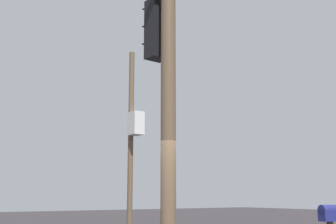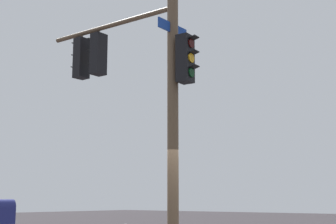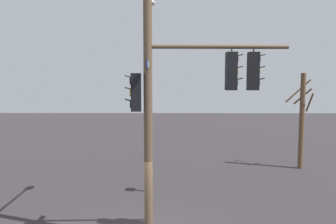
# 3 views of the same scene
# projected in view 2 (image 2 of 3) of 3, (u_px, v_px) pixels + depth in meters

# --- Properties ---
(main_signal_pole_assembly) EXTENTS (3.87, 4.75, 8.36)m
(main_signal_pole_assembly) POSITION_uv_depth(u_px,v_px,m) (144.00, 54.00, 11.71)
(main_signal_pole_assembly) COLOR brown
(main_signal_pole_assembly) RESTS_ON ground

